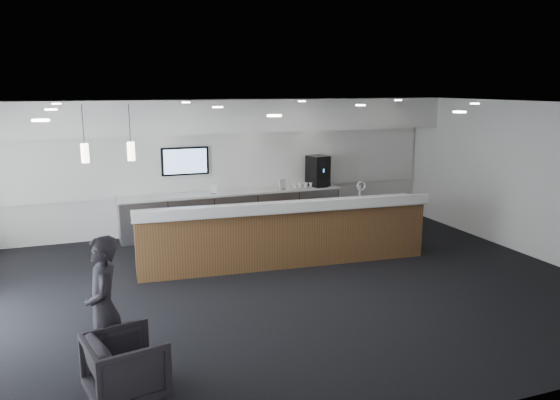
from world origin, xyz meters
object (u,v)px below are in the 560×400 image
object	(u,v)px
coffee_machine	(318,171)
lounge_guest	(104,308)
service_counter	(284,233)
armchair	(126,367)

from	to	relation	value
coffee_machine	lounge_guest	distance (m)	7.60
service_counter	lounge_guest	distance (m)	4.60
service_counter	armchair	size ratio (longest dim) A/B	7.05
armchair	lounge_guest	xyz separation A→B (m)	(-0.17, 0.53, 0.47)
coffee_machine	lounge_guest	xyz separation A→B (m)	(-5.14, -5.58, -0.48)
armchair	lounge_guest	distance (m)	0.73
service_counter	coffee_machine	xyz separation A→B (m)	(1.78, 2.44, 0.73)
coffee_machine	armchair	xyz separation A→B (m)	(-4.97, -6.11, -0.95)
coffee_machine	lounge_guest	bearing A→B (deg)	-146.07
service_counter	armchair	world-z (taller)	service_counter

